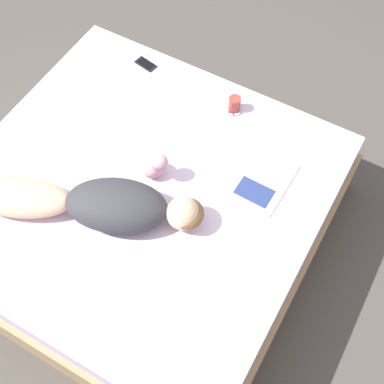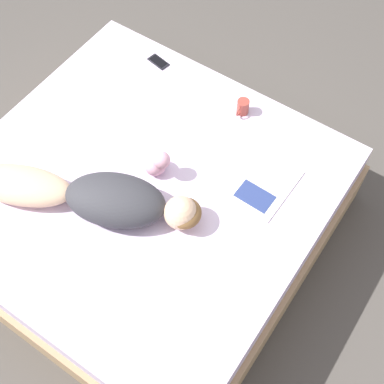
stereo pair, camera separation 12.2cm
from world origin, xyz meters
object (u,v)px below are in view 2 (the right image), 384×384
Objects in this scene: person at (94,197)px; open_magazine at (264,185)px; coffee_mug at (243,107)px; cell_phone at (158,62)px.

person reaches higher than open_magazine.
person reaches higher than coffee_mug.
person is 3.10× the size of open_magazine.
coffee_mug is at bearing 96.10° from cell_phone.
cell_phone is at bearing -94.41° from coffee_mug.
person is 1.05m from coffee_mug.
open_magazine is at bearing 44.69° from coffee_mug.
open_magazine is 1.13m from cell_phone.
coffee_mug is 0.74× the size of cell_phone.
open_magazine and cell_phone have the same top height.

